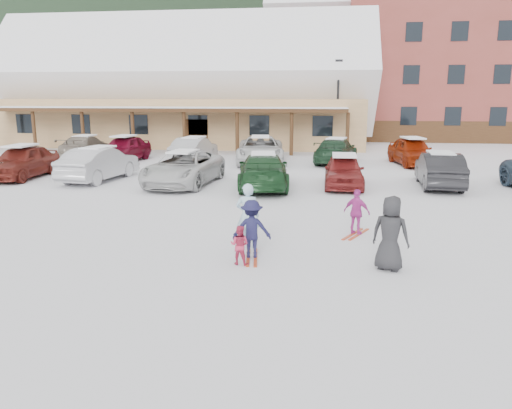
# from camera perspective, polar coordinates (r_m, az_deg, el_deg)

# --- Properties ---
(ground) EXTENTS (160.00, 160.00, 0.00)m
(ground) POSITION_cam_1_polar(r_m,az_deg,el_deg) (12.76, -1.94, -5.31)
(ground) COLOR silver
(ground) RESTS_ON ground
(forested_hillside) EXTENTS (300.00, 70.00, 38.00)m
(forested_hillside) POSITION_cam_1_polar(r_m,az_deg,el_deg) (98.17, 6.78, 21.16)
(forested_hillside) COLOR black
(forested_hillside) RESTS_ON ground
(day_lodge) EXTENTS (29.12, 12.50, 10.38)m
(day_lodge) POSITION_cam_1_polar(r_m,az_deg,el_deg) (41.43, -8.03, 12.36)
(day_lodge) COLOR tan
(day_lodge) RESTS_ON ground
(alpine_hotel) EXTENTS (31.48, 14.01, 21.48)m
(alpine_hotel) POSITION_cam_1_polar(r_m,az_deg,el_deg) (51.67, 22.26, 16.78)
(alpine_hotel) COLOR brown
(alpine_hotel) RESTS_ON ground
(lamp_post) EXTENTS (0.50, 0.25, 6.26)m
(lamp_post) POSITION_cam_1_polar(r_m,az_deg,el_deg) (35.85, 9.32, 11.68)
(lamp_post) COLOR black
(lamp_post) RESTS_ON ground
(conifer_0) EXTENTS (4.40, 4.40, 10.20)m
(conifer_0) POSITION_cam_1_polar(r_m,az_deg,el_deg) (50.51, -26.88, 13.15)
(conifer_0) COLOR black
(conifer_0) RESTS_ON ground
(conifer_2) EXTENTS (5.28, 5.28, 12.24)m
(conifer_2) POSITION_cam_1_polar(r_m,az_deg,el_deg) (62.84, -23.82, 14.06)
(conifer_2) COLOR black
(conifer_2) RESTS_ON ground
(conifer_3) EXTENTS (3.96, 3.96, 9.18)m
(conifer_3) POSITION_cam_1_polar(r_m,az_deg,el_deg) (56.14, 11.98, 13.39)
(conifer_3) COLOR black
(conifer_3) RESTS_ON ground
(adult_skier) EXTENTS (0.63, 0.42, 1.68)m
(adult_skier) POSITION_cam_1_polar(r_m,az_deg,el_deg) (12.85, -0.96, -1.27)
(adult_skier) COLOR #A3CADE
(adult_skier) RESTS_ON ground
(toddler_red) EXTENTS (0.50, 0.42, 0.94)m
(toddler_red) POSITION_cam_1_polar(r_m,az_deg,el_deg) (11.64, -1.90, -4.65)
(toddler_red) COLOR #C02C4F
(toddler_red) RESTS_ON ground
(child_navy) EXTENTS (0.99, 0.65, 1.44)m
(child_navy) POSITION_cam_1_polar(r_m,az_deg,el_deg) (12.02, -0.49, -2.84)
(child_navy) COLOR #18173B
(child_navy) RESTS_ON ground
(skis_child_navy) EXTENTS (0.37, 1.41, 0.03)m
(skis_child_navy) POSITION_cam_1_polar(r_m,az_deg,el_deg) (12.22, -0.49, -6.03)
(skis_child_navy) COLOR #B03A19
(skis_child_navy) RESTS_ON ground
(child_magenta) EXTENTS (0.83, 0.62, 1.31)m
(child_magenta) POSITION_cam_1_polar(r_m,az_deg,el_deg) (14.31, 11.45, -0.87)
(child_magenta) COLOR #B83191
(child_magenta) RESTS_ON ground
(skis_child_magenta) EXTENTS (0.78, 1.35, 0.03)m
(skis_child_magenta) POSITION_cam_1_polar(r_m,az_deg,el_deg) (14.47, 11.34, -3.34)
(skis_child_magenta) COLOR #B03A19
(skis_child_magenta) RESTS_ON ground
(bystander_dark) EXTENTS (0.98, 0.81, 1.71)m
(bystander_dark) POSITION_cam_1_polar(r_m,az_deg,el_deg) (11.56, 15.11, -3.20)
(bystander_dark) COLOR #262628
(bystander_dark) RESTS_ON ground
(parked_car_0) EXTENTS (1.98, 4.64, 1.56)m
(parked_car_0) POSITION_cam_1_polar(r_m,az_deg,el_deg) (26.27, -25.16, 4.45)
(parked_car_0) COLOR maroon
(parked_car_0) RESTS_ON ground
(parked_car_1) EXTENTS (2.24, 4.86, 1.54)m
(parked_car_1) POSITION_cam_1_polar(r_m,az_deg,el_deg) (24.24, -17.50, 4.45)
(parked_car_1) COLOR #B2B2B7
(parked_car_1) RESTS_ON ground
(parked_car_2) EXTENTS (2.93, 5.54, 1.48)m
(parked_car_2) POSITION_cam_1_polar(r_m,az_deg,el_deg) (22.23, -8.26, 4.15)
(parked_car_2) COLOR silver
(parked_car_2) RESTS_ON ground
(parked_car_3) EXTENTS (2.68, 5.32, 1.48)m
(parked_car_3) POSITION_cam_1_polar(r_m,az_deg,el_deg) (21.16, 0.83, 3.86)
(parked_car_3) COLOR #193F1F
(parked_car_3) RESTS_ON ground
(parked_car_4) EXTENTS (1.67, 4.08, 1.38)m
(parked_car_4) POSITION_cam_1_polar(r_m,az_deg,el_deg) (21.81, 10.00, 3.80)
(parked_car_4) COLOR maroon
(parked_car_4) RESTS_ON ground
(parked_car_5) EXTENTS (1.85, 4.59, 1.48)m
(parked_car_5) POSITION_cam_1_polar(r_m,az_deg,el_deg) (22.85, 20.22, 3.74)
(parked_car_5) COLOR black
(parked_car_5) RESTS_ON ground
(parked_car_7) EXTENTS (2.34, 5.01, 1.41)m
(parked_car_7) POSITION_cam_1_polar(r_m,az_deg,el_deg) (33.18, -18.91, 6.24)
(parked_car_7) COLOR gray
(parked_car_7) RESTS_ON ground
(parked_car_8) EXTENTS (2.20, 4.63, 1.53)m
(parked_car_8) POSITION_cam_1_polar(r_m,az_deg,el_deg) (30.86, -14.82, 6.19)
(parked_car_8) COLOR maroon
(parked_car_8) RESTS_ON ground
(parked_car_9) EXTENTS (1.97, 4.61, 1.48)m
(parked_car_9) POSITION_cam_1_polar(r_m,az_deg,el_deg) (29.64, -7.08, 6.22)
(parked_car_9) COLOR #A0A1A4
(parked_car_9) RESTS_ON ground
(parked_car_10) EXTENTS (3.22, 5.92, 1.57)m
(parked_car_10) POSITION_cam_1_polar(r_m,az_deg,el_deg) (28.87, 0.51, 6.24)
(parked_car_10) COLOR silver
(parked_car_10) RESTS_ON ground
(parked_car_11) EXTENTS (2.85, 5.25, 1.44)m
(parked_car_11) POSITION_cam_1_polar(r_m,az_deg,el_deg) (29.41, 9.12, 6.07)
(parked_car_11) COLOR #1C3B25
(parked_car_11) RESTS_ON ground
(parked_car_12) EXTENTS (2.51, 4.76, 1.55)m
(parked_car_12) POSITION_cam_1_polar(r_m,az_deg,el_deg) (29.66, 17.40, 5.81)
(parked_car_12) COLOR maroon
(parked_car_12) RESTS_ON ground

